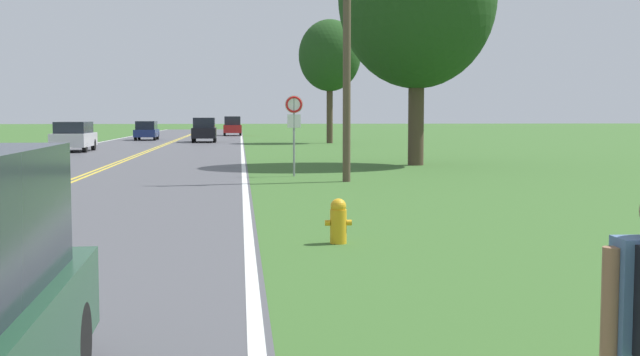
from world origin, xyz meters
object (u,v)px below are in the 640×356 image
Objects in this scene: tree_mid_treeline at (330,56)px; car_red_suv_horizon at (232,126)px; car_black_suv_receding at (204,129)px; fire_hydrant at (338,221)px; car_silver_van_mid_far at (74,136)px; car_dark_blue_van_distant at (147,130)px; traffic_sign at (294,115)px.

tree_mid_treeline is 2.13× the size of car_red_suv_horizon.
fire_hydrant is at bearing 4.16° from car_black_suv_receding.
car_dark_blue_van_distant is (1.65, 20.97, -0.06)m from car_silver_van_mid_far.
fire_hydrant is 0.16× the size of car_black_suv_receding.
traffic_sign is 0.64× the size of car_red_suv_horizon.
traffic_sign is at bearing -98.50° from tree_mid_treeline.
traffic_sign is 0.30× the size of tree_mid_treeline.
car_silver_van_mid_far is (-11.11, 19.61, -1.15)m from traffic_sign.
car_black_suv_receding reaches higher than car_dark_blue_van_distant.
car_silver_van_mid_far is 1.09× the size of car_dark_blue_van_distant.
car_silver_van_mid_far is (-10.86, 33.76, 0.53)m from fire_hydrant.
tree_mid_treeline is 1.99× the size of car_black_suv_receding.
car_black_suv_receding is at bearing 94.94° from fire_hydrant.
traffic_sign is at bearing 2.01° from car_red_suv_horizon.
car_black_suv_receding is (-9.28, 2.96, -5.40)m from tree_mid_treeline.
traffic_sign reaches higher than car_black_suv_receding.
tree_mid_treeline is at bearing 71.53° from car_black_suv_receding.
car_silver_van_mid_far is (-15.89, -12.40, -5.49)m from tree_mid_treeline.
fire_hydrant is at bearing -96.22° from tree_mid_treeline.
fire_hydrant is 55.50m from car_dark_blue_van_distant.
car_dark_blue_van_distant is 15.87m from car_red_suv_horizon.
car_black_suv_receding is 19.98m from car_red_suv_horizon.
traffic_sign is 0.59× the size of car_silver_van_mid_far.
car_red_suv_horizon is (6.92, 14.29, 0.17)m from car_dark_blue_van_distant.
car_black_suv_receding is (6.61, 15.37, 0.09)m from car_silver_van_mid_far.
car_black_suv_receding is (-4.25, 49.13, 0.62)m from fire_hydrant.
car_dark_blue_van_distant is at bearing 99.55° from fire_hydrant.
tree_mid_treeline reaches higher than traffic_sign.
tree_mid_treeline is at bearing -52.76° from car_silver_van_mid_far.
tree_mid_treeline is (4.78, 32.01, 4.35)m from traffic_sign.
car_dark_blue_van_distant is at bearing -26.48° from car_red_suv_horizon.
car_dark_blue_van_distant is 0.99× the size of car_red_suv_horizon.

